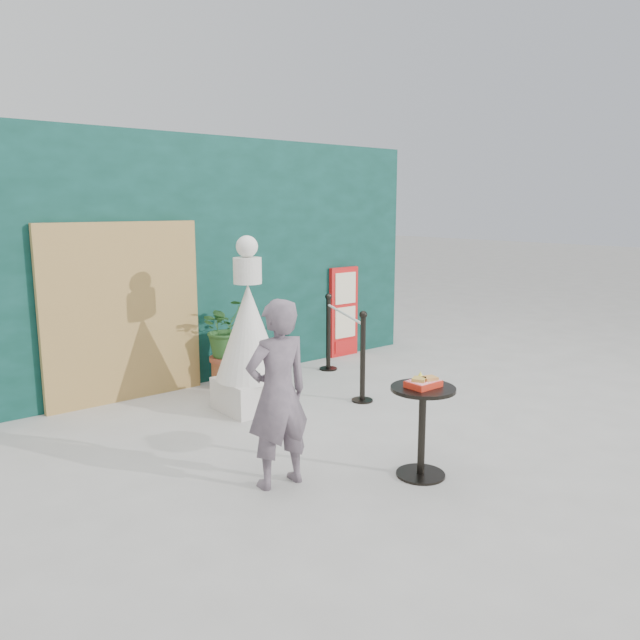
{
  "coord_description": "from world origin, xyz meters",
  "views": [
    {
      "loc": [
        -4.06,
        -3.71,
        2.17
      ],
      "look_at": [
        0.0,
        1.2,
        1.0
      ],
      "focal_mm": 35.0,
      "sensor_mm": 36.0,
      "label": 1
    }
  ],
  "objects": [
    {
      "name": "menu_board",
      "position": [
        1.9,
        2.95,
        0.65
      ],
      "size": [
        0.5,
        0.07,
        1.3
      ],
      "color": "red",
      "rests_on": "ground"
    },
    {
      "name": "back_wall",
      "position": [
        0.0,
        3.15,
        1.5
      ],
      "size": [
        6.0,
        0.3,
        3.0
      ],
      "primitive_type": "cube",
      "color": "#0A2F27",
      "rests_on": "ground"
    },
    {
      "name": "cafe_table",
      "position": [
        -0.38,
        -0.55,
        0.5
      ],
      "size": [
        0.52,
        0.52,
        0.75
      ],
      "color": "black",
      "rests_on": "ground"
    },
    {
      "name": "bamboo_fence",
      "position": [
        -1.4,
        2.94,
        1.0
      ],
      "size": [
        1.8,
        0.08,
        2.0
      ],
      "primitive_type": "cube",
      "color": "tan",
      "rests_on": "ground"
    },
    {
      "name": "stanchion_barrier",
      "position": [
        0.91,
        1.84,
        0.49
      ],
      "size": [
        0.84,
        1.54,
        1.03
      ],
      "color": "black",
      "rests_on": "ground"
    },
    {
      "name": "food_basket",
      "position": [
        -0.38,
        -0.55,
        0.79
      ],
      "size": [
        0.26,
        0.19,
        0.11
      ],
      "color": "red",
      "rests_on": "cafe_table"
    },
    {
      "name": "planter",
      "position": [
        -0.25,
        2.65,
        0.63
      ],
      "size": [
        0.64,
        0.55,
        1.09
      ],
      "color": "brown",
      "rests_on": "ground"
    },
    {
      "name": "woman",
      "position": [
        -1.37,
        0.06,
        0.74
      ],
      "size": [
        0.57,
        0.4,
        1.49
      ],
      "primitive_type": "imported",
      "rotation": [
        0.0,
        0.0,
        3.06
      ],
      "color": "slate",
      "rests_on": "ground"
    },
    {
      "name": "statue",
      "position": [
        -0.52,
        1.76,
        0.76
      ],
      "size": [
        0.73,
        0.73,
        1.87
      ],
      "color": "silver",
      "rests_on": "ground"
    },
    {
      "name": "ground",
      "position": [
        0.0,
        0.0,
        0.0
      ],
      "size": [
        60.0,
        60.0,
        0.0
      ],
      "primitive_type": "plane",
      "color": "#ADAAA5",
      "rests_on": "ground"
    }
  ]
}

